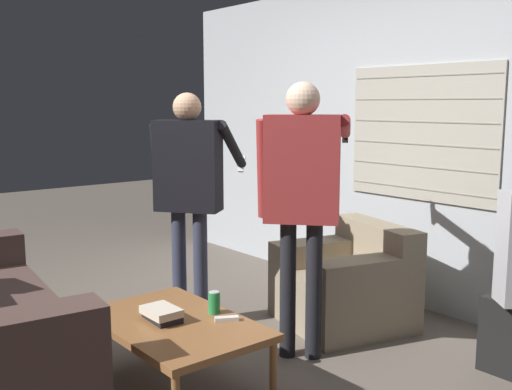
% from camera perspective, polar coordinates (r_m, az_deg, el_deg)
% --- Properties ---
extents(ground_plane, '(16.00, 16.00, 0.00)m').
position_cam_1_polar(ground_plane, '(3.80, -7.32, -15.71)').
color(ground_plane, '#665B51').
extents(wall_back, '(5.20, 0.08, 2.55)m').
position_cam_1_polar(wall_back, '(4.85, 13.22, 5.04)').
color(wall_back, '#ADB2B7').
rests_on(wall_back, ground_plane).
extents(armchair_beige, '(1.01, 0.97, 0.71)m').
position_cam_1_polar(armchair_beige, '(4.38, 8.73, -8.33)').
color(armchair_beige, gray).
rests_on(armchair_beige, ground_plane).
extents(coffee_table, '(1.04, 0.67, 0.40)m').
position_cam_1_polar(coffee_table, '(3.37, -7.74, -12.34)').
color(coffee_table, brown).
rests_on(coffee_table, ground_plane).
extents(person_left_standing, '(0.54, 0.81, 1.64)m').
position_cam_1_polar(person_left_standing, '(4.16, -6.40, 1.37)').
color(person_left_standing, '#33384C').
rests_on(person_left_standing, ground_plane).
extents(person_right_standing, '(0.53, 0.87, 1.70)m').
position_cam_1_polar(person_right_standing, '(3.61, 4.42, 0.96)').
color(person_right_standing, black).
rests_on(person_right_standing, ground_plane).
extents(book_stack, '(0.24, 0.17, 0.08)m').
position_cam_1_polar(book_stack, '(3.36, -8.96, -11.11)').
color(book_stack, black).
rests_on(book_stack, coffee_table).
extents(soda_can, '(0.07, 0.07, 0.13)m').
position_cam_1_polar(soda_can, '(3.43, -4.00, -10.18)').
color(soda_can, '#238E47').
rests_on(soda_can, coffee_table).
extents(spare_remote, '(0.10, 0.13, 0.02)m').
position_cam_1_polar(spare_remote, '(3.33, -2.81, -11.71)').
color(spare_remote, white).
rests_on(spare_remote, coffee_table).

